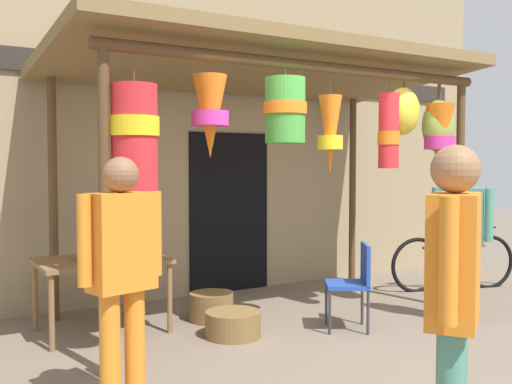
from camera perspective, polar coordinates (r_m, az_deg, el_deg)
name	(u,v)px	position (r m, az deg, el deg)	size (l,w,h in m)	color
ground_plane	(334,342)	(5.53, 7.57, -14.25)	(30.00, 30.00, 0.00)	#756656
shop_facade	(209,119)	(7.44, -4.53, 7.03)	(9.03, 0.29, 4.34)	#9E8966
market_stall_canopy	(278,89)	(6.07, 2.19, 9.98)	(4.46, 2.31, 2.79)	brown
display_table	(102,266)	(5.85, -14.75, -6.95)	(1.19, 0.84, 0.71)	brown
flower_heap_on_table	(111,252)	(5.81, -13.86, -5.69)	(0.62, 0.43, 0.12)	orange
folding_chair	(355,278)	(5.84, 9.54, -8.24)	(0.55, 0.55, 0.84)	#2347A8
wicker_basket_by_table	(211,307)	(6.18, -4.35, -11.01)	(0.45, 0.45, 0.29)	brown
wicker_basket_spare	(233,324)	(5.62, -2.24, -12.67)	(0.52, 0.52, 0.24)	brown
parked_bicycle	(453,262)	(8.00, 18.58, -6.49)	(1.69, 0.62, 0.92)	black
vendor_in_orange	(122,265)	(3.81, -12.89, -6.90)	(0.58, 0.31, 1.66)	orange
customer_foreground	(453,290)	(3.00, 18.59, -8.99)	(0.50, 0.41, 1.71)	#4C8E7A
shopper_by_bananas	(462,231)	(6.29, 19.31, -3.62)	(0.40, 0.52, 1.59)	#2D5193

